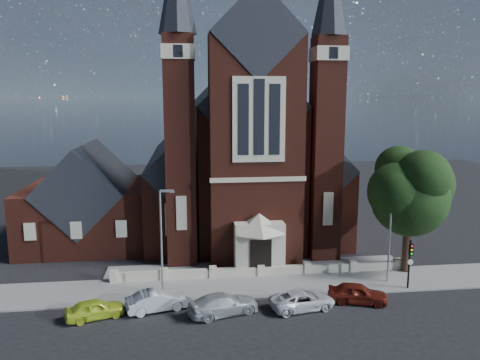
% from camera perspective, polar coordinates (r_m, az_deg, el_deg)
% --- Properties ---
extents(ground, '(120.00, 120.00, 0.00)m').
position_cam_1_polar(ground, '(47.99, 0.88, -7.94)').
color(ground, black).
rests_on(ground, ground).
extents(pavement_strip, '(60.00, 5.00, 0.12)m').
position_cam_1_polar(pavement_strip, '(38.25, 3.02, -12.75)').
color(pavement_strip, slate).
rests_on(pavement_strip, ground).
extents(forecourt_paving, '(26.00, 3.00, 0.14)m').
position_cam_1_polar(forecourt_paving, '(41.91, 2.08, -10.65)').
color(forecourt_paving, slate).
rests_on(forecourt_paving, ground).
extents(forecourt_wall, '(24.00, 0.40, 0.90)m').
position_cam_1_polar(forecourt_wall, '(40.07, 2.52, -11.65)').
color(forecourt_wall, '#BAB294').
rests_on(forecourt_wall, ground).
extents(church, '(20.01, 34.90, 29.20)m').
position_cam_1_polar(church, '(53.94, -0.21, 2.98)').
color(church, '#4F1F15').
rests_on(church, ground).
extents(parish_hall, '(12.00, 12.20, 10.24)m').
position_cam_1_polar(parish_hall, '(50.42, -17.94, -2.83)').
color(parish_hall, '#4F1F15').
rests_on(parish_hall, ground).
extents(street_tree, '(6.40, 6.60, 10.70)m').
position_cam_1_polar(street_tree, '(41.27, 20.33, -1.56)').
color(street_tree, black).
rests_on(street_tree, ground).
extents(street_lamp_left, '(1.16, 0.22, 8.09)m').
position_cam_1_polar(street_lamp_left, '(35.78, -9.45, -6.67)').
color(street_lamp_left, gray).
rests_on(street_lamp_left, ground).
extents(street_lamp_right, '(1.16, 0.22, 8.09)m').
position_cam_1_polar(street_lamp_right, '(39.22, 17.97, -5.55)').
color(street_lamp_right, gray).
rests_on(street_lamp_right, ground).
extents(traffic_signal, '(0.28, 0.42, 4.00)m').
position_cam_1_polar(traffic_signal, '(38.83, 20.02, -8.93)').
color(traffic_signal, black).
rests_on(traffic_signal, ground).
extents(car_lime_van, '(4.20, 2.73, 1.33)m').
position_cam_1_polar(car_lime_van, '(34.30, -17.27, -14.78)').
color(car_lime_van, '#BAD129').
rests_on(car_lime_van, ground).
extents(car_silver_a, '(4.60, 2.62, 1.43)m').
position_cam_1_polar(car_silver_a, '(34.41, -10.05, -14.29)').
color(car_silver_a, '#B9BCC2').
rests_on(car_silver_a, ground).
extents(car_silver_b, '(5.35, 3.41, 1.44)m').
position_cam_1_polar(car_silver_b, '(33.43, -2.05, -14.88)').
color(car_silver_b, '#9DA1A5').
rests_on(car_silver_b, ground).
extents(car_white_suv, '(4.97, 2.94, 1.30)m').
position_cam_1_polar(car_white_suv, '(34.46, 7.62, -14.31)').
color(car_white_suv, silver).
rests_on(car_white_suv, ground).
extents(car_dark_red, '(4.59, 2.89, 1.46)m').
position_cam_1_polar(car_dark_red, '(36.09, 14.15, -13.23)').
color(car_dark_red, '#5E1910').
rests_on(car_dark_red, ground).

